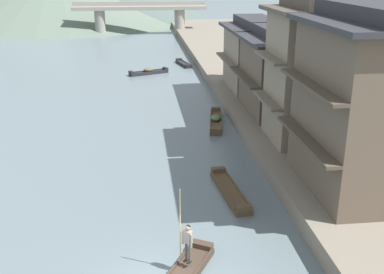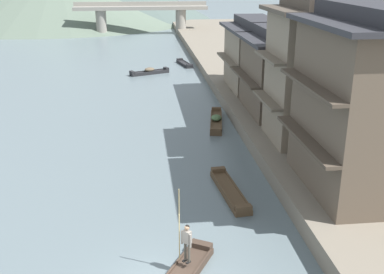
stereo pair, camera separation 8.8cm
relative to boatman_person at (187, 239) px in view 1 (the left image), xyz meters
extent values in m
cube|color=slate|center=(14.28, 28.90, -1.02)|extent=(18.00, 110.00, 0.94)
cube|color=#423328|center=(0.73, 1.23, -1.12)|extent=(0.96, 0.76, 0.23)
cube|color=black|center=(0.06, -0.10, -0.98)|extent=(0.23, 0.23, 0.05)
cylinder|color=#4C473D|center=(0.09, -0.07, -0.57)|extent=(0.11, 0.11, 0.78)
cube|color=black|center=(-0.07, 0.03, -0.98)|extent=(0.23, 0.23, 0.05)
cylinder|color=#4C473D|center=(-0.04, 0.06, -0.57)|extent=(0.11, 0.11, 0.78)
cube|color=gray|center=(0.02, -0.01, 0.08)|extent=(0.37, 0.37, 0.52)
cylinder|color=gray|center=(0.13, -0.20, 0.01)|extent=(0.08, 0.08, 0.56)
cylinder|color=gray|center=(-0.17, 0.10, 0.01)|extent=(0.08, 0.08, 0.56)
sphere|color=#A37A5B|center=(0.02, -0.01, 0.48)|extent=(0.20, 0.20, 0.20)
sphere|color=black|center=(0.03, 0.00, 0.50)|extent=(0.18, 0.18, 0.18)
cylinder|color=tan|center=(-0.26, 0.14, 0.53)|extent=(0.04, 0.04, 3.00)
cube|color=brown|center=(2.91, 6.37, -1.35)|extent=(1.36, 4.93, 0.27)
cube|color=brown|center=(2.68, 8.64, -1.09)|extent=(0.81, 0.44, 0.24)
cube|color=brown|center=(3.14, 4.10, -1.09)|extent=(0.81, 0.44, 0.24)
cube|color=brown|center=(2.52, 6.33, -1.18)|extent=(0.52, 4.35, 0.08)
cube|color=brown|center=(3.30, 6.41, -1.18)|extent=(0.52, 4.35, 0.08)
cube|color=#232326|center=(3.86, 40.73, -1.36)|extent=(1.71, 4.30, 0.26)
cube|color=#232326|center=(3.44, 42.64, -1.12)|extent=(0.80, 0.51, 0.23)
cube|color=#232326|center=(4.28, 38.81, -1.12)|extent=(0.80, 0.51, 0.23)
cube|color=#232326|center=(3.49, 40.65, -1.19)|extent=(0.87, 3.66, 0.08)
cube|color=#232326|center=(4.23, 40.81, -1.19)|extent=(0.87, 3.66, 0.08)
cube|color=#232326|center=(-0.48, 36.18, -1.34)|extent=(4.44, 2.59, 0.29)
cube|color=#232326|center=(1.42, 37.00, -1.07)|extent=(0.65, 0.88, 0.26)
cube|color=#232326|center=(-2.39, 35.36, -1.07)|extent=(0.65, 0.88, 0.26)
cube|color=#232326|center=(-0.64, 36.56, -1.16)|extent=(3.66, 1.64, 0.08)
cube|color=#232326|center=(-0.32, 35.81, -1.16)|extent=(3.66, 1.64, 0.08)
ellipsoid|color=brown|center=(-0.48, 36.18, -0.98)|extent=(1.36, 1.19, 0.44)
cube|color=brown|center=(4.06, 17.98, -1.35)|extent=(1.73, 5.52, 0.28)
cube|color=brown|center=(4.49, 20.53, -1.08)|extent=(0.81, 0.48, 0.25)
cube|color=brown|center=(3.63, 15.44, -1.08)|extent=(0.81, 0.48, 0.25)
cube|color=brown|center=(3.68, 18.05, -1.17)|extent=(0.90, 4.90, 0.08)
cube|color=brown|center=(4.44, 17.92, -1.17)|extent=(0.90, 4.90, 0.08)
ellipsoid|color=#4C6B42|center=(4.06, 17.98, -1.00)|extent=(0.92, 1.17, 0.42)
cube|color=brown|center=(8.95, 4.68, 3.35)|extent=(4.99, 6.91, 7.80)
cube|color=#4D4135|center=(6.10, 4.68, 2.05)|extent=(0.70, 6.91, 0.16)
cube|color=#4D4135|center=(6.10, 4.68, 4.65)|extent=(0.70, 6.91, 0.16)
cube|color=#2D2D33|center=(8.95, 4.68, 7.37)|extent=(5.89, 7.81, 0.24)
cube|color=#2D2D33|center=(8.95, 4.68, 7.84)|extent=(3.00, 7.81, 0.70)
cube|color=gray|center=(8.57, 11.58, 3.35)|extent=(4.23, 4.51, 7.80)
cube|color=#6E6151|center=(6.10, 11.58, 2.05)|extent=(0.70, 4.51, 0.16)
cube|color=#6E6151|center=(6.10, 11.58, 4.65)|extent=(0.70, 4.51, 0.16)
cube|color=#4C4238|center=(8.57, 11.58, 7.37)|extent=(5.13, 5.41, 0.24)
cube|color=#4C4238|center=(8.57, 11.58, 7.84)|extent=(2.54, 5.41, 0.70)
cube|color=brown|center=(8.74, 17.83, 2.05)|extent=(4.57, 6.82, 5.20)
cube|color=#4D4135|center=(6.10, 17.83, 2.05)|extent=(0.70, 6.82, 0.16)
cube|color=#2D2D33|center=(8.74, 17.83, 4.77)|extent=(5.47, 7.72, 0.24)
cube|color=#2D2D33|center=(8.74, 17.83, 5.24)|extent=(2.74, 7.72, 0.70)
cube|color=gray|center=(8.73, 25.11, 2.05)|extent=(4.56, 6.69, 5.20)
cube|color=#6E6151|center=(6.10, 25.11, 2.05)|extent=(0.70, 6.69, 0.16)
cube|color=#2D2D33|center=(8.73, 25.11, 4.77)|extent=(5.46, 7.59, 0.24)
cube|color=#2D2D33|center=(8.73, 25.11, 5.24)|extent=(2.73, 7.59, 0.70)
cube|color=gray|center=(-0.99, 68.93, 3.02)|extent=(23.04, 2.40, 0.60)
cylinder|color=gray|center=(-7.90, 68.93, 0.62)|extent=(1.80, 1.80, 4.21)
cylinder|color=gray|center=(5.92, 68.93, 0.62)|extent=(1.80, 1.80, 4.21)
cube|color=gray|center=(-0.99, 69.93, 3.67)|extent=(23.04, 0.30, 0.70)
camera|label=1|loc=(-1.58, -15.28, 9.67)|focal=43.89mm
camera|label=2|loc=(-1.49, -15.29, 9.67)|focal=43.89mm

